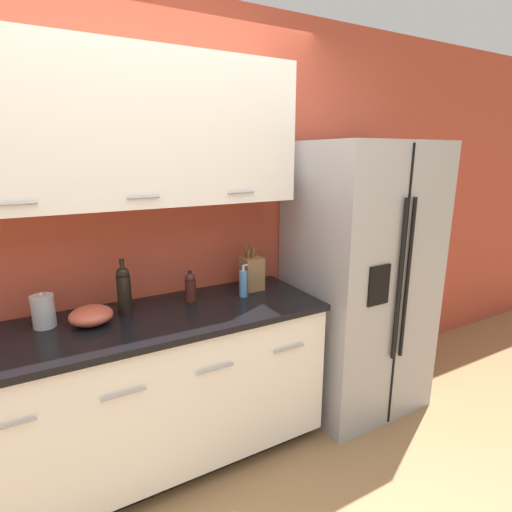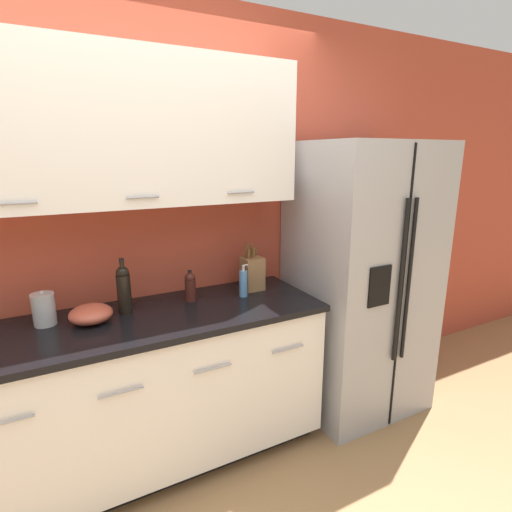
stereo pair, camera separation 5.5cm
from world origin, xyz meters
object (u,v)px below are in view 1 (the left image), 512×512
Objects in this scene: refrigerator at (358,279)px; knife_block at (252,273)px; soap_dispenser at (243,283)px; oil_bottle at (190,287)px; wine_bottle at (124,289)px; steel_canister at (43,311)px; mixing_bowl at (91,315)px.

knife_block is (-0.74, 0.17, 0.11)m from refrigerator.
refrigerator is 9.25× the size of soap_dispenser.
wine_bottle is at bearing -178.80° from oil_bottle.
oil_bottle is 1.03× the size of steel_canister.
soap_dispenser reaches higher than steel_canister.
oil_bottle is at bearing 166.34° from soap_dispenser.
soap_dispenser is (-0.11, -0.09, -0.03)m from knife_block.
knife_block is 1.53× the size of soap_dispenser.
soap_dispenser is at bearing -4.94° from steel_canister.
soap_dispenser is at bearing -0.83° from mixing_bowl.
mixing_bowl is at bearing 176.76° from refrigerator.
knife_block is 0.14m from soap_dispenser.
oil_bottle is (-0.31, 0.07, 0.01)m from soap_dispenser.
knife_block is 0.78m from wine_bottle.
soap_dispenser reaches higher than mixing_bowl.
knife_block reaches higher than oil_bottle.
steel_canister is at bearing 158.99° from mixing_bowl.
soap_dispenser is 0.32m from oil_bottle.
wine_bottle is at bearing -3.73° from steel_canister.
steel_canister is (-0.76, 0.02, -0.01)m from oil_bottle.
refrigerator reaches higher than soap_dispenser.
refrigerator is at bearing -13.23° from knife_block.
oil_bottle is 0.76m from steel_canister.
soap_dispenser is at bearing -13.66° from oil_bottle.
mixing_bowl is at bearing -21.01° from steel_canister.
refrigerator is 0.85m from soap_dispenser.
wine_bottle reaches higher than oil_bottle.
refrigerator is 10.13× the size of steel_canister.
refrigerator is 6.06× the size of knife_block.
refrigerator is at bearing -3.24° from mixing_bowl.
refrigerator reaches higher than steel_canister.
knife_block is 0.99× the size of wine_bottle.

